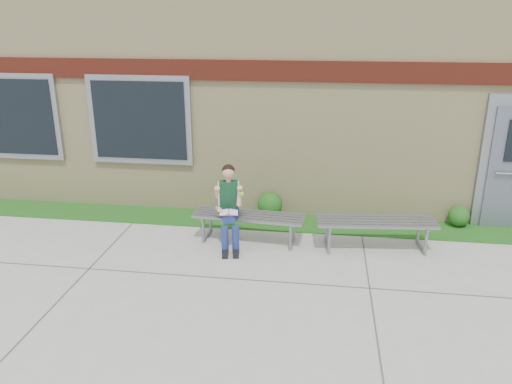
# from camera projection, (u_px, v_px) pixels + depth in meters

# --- Properties ---
(ground) EXTENTS (80.00, 80.00, 0.00)m
(ground) POSITION_uv_depth(u_px,v_px,m) (293.00, 303.00, 6.38)
(ground) COLOR #9E9E99
(ground) RESTS_ON ground
(grass_strip) EXTENTS (16.00, 0.80, 0.02)m
(grass_strip) POSITION_uv_depth(u_px,v_px,m) (303.00, 223.00, 8.81)
(grass_strip) COLOR #204F15
(grass_strip) RESTS_ON ground
(school_building) EXTENTS (16.20, 6.22, 4.20)m
(school_building) POSITION_uv_depth(u_px,v_px,m) (313.00, 80.00, 11.28)
(school_building) COLOR beige
(school_building) RESTS_ON ground
(bench_left) EXTENTS (1.81, 0.63, 0.46)m
(bench_left) POSITION_uv_depth(u_px,v_px,m) (249.00, 221.00, 8.03)
(bench_left) COLOR gray
(bench_left) RESTS_ON ground
(bench_right) EXTENTS (1.88, 0.69, 0.48)m
(bench_right) POSITION_uv_depth(u_px,v_px,m) (376.00, 227.00, 7.76)
(bench_right) COLOR gray
(bench_right) RESTS_ON ground
(girl) EXTENTS (0.49, 0.79, 1.31)m
(girl) POSITION_uv_depth(u_px,v_px,m) (229.00, 205.00, 7.77)
(girl) COLOR navy
(girl) RESTS_ON ground
(shrub_mid) EXTENTS (0.44, 0.44, 0.44)m
(shrub_mid) POSITION_uv_depth(u_px,v_px,m) (270.00, 204.00, 9.04)
(shrub_mid) COLOR #204F15
(shrub_mid) RESTS_ON grass_strip
(shrub_east) EXTENTS (0.36, 0.36, 0.36)m
(shrub_east) POSITION_uv_depth(u_px,v_px,m) (459.00, 216.00, 8.63)
(shrub_east) COLOR #204F15
(shrub_east) RESTS_ON grass_strip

